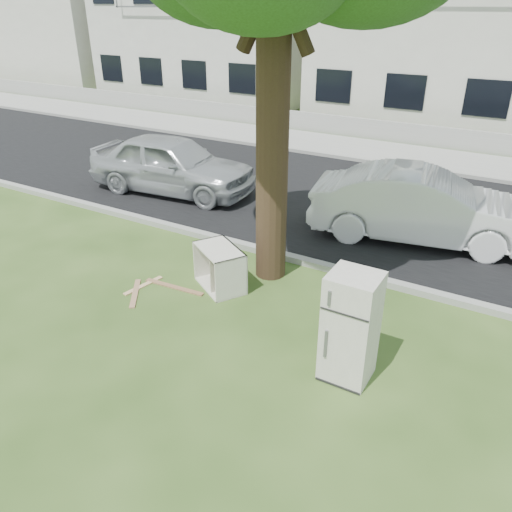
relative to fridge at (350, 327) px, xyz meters
The scene contains 16 objects.
ground 1.98m from the fridge, behind, with size 120.00×120.00×0.00m, color #2F4719.
road 6.44m from the fridge, 106.54° to the left, with size 120.00×7.00×0.01m, color black.
kerb_near 3.25m from the fridge, 125.18° to the left, with size 120.00×0.18×0.12m, color gray.
kerb_far 9.88m from the fridge, 100.65° to the left, with size 120.00×0.18×0.12m, color gray.
sidewalk 11.31m from the fridge, 99.29° to the left, with size 120.00×2.80×0.01m, color gray.
low_wall 12.87m from the fridge, 98.14° to the left, with size 120.00×0.15×0.70m, color gray.
townhouse_left 22.57m from the fridge, 128.09° to the left, with size 10.20×8.16×7.04m.
townhouse_center 17.97m from the fridge, 95.90° to the left, with size 11.22×8.16×7.44m.
filler_left 33.30m from the fridge, 146.90° to the left, with size 16.00×9.00×6.40m, color silver.
fridge is the anchor object (origin of this frame).
cabinet 2.98m from the fridge, 158.53° to the left, with size 0.95×0.59×0.74m, color white.
plank_a 3.56m from the fridge, 169.48° to the left, with size 1.17×0.10×0.02m, color #906645.
plank_b 3.94m from the fridge, behind, with size 0.93×0.09×0.02m, color #A27354.
plank_c 4.01m from the fridge, behind, with size 0.81×0.09×0.02m, color tan.
car_center 4.83m from the fridge, 93.43° to the left, with size 1.55×4.46×1.47m, color silver.
car_left 8.01m from the fridge, 145.27° to the left, with size 1.75×4.36×1.49m, color #A6AAAE.
Camera 1 is at (3.43, -5.25, 4.43)m, focal length 35.00 mm.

